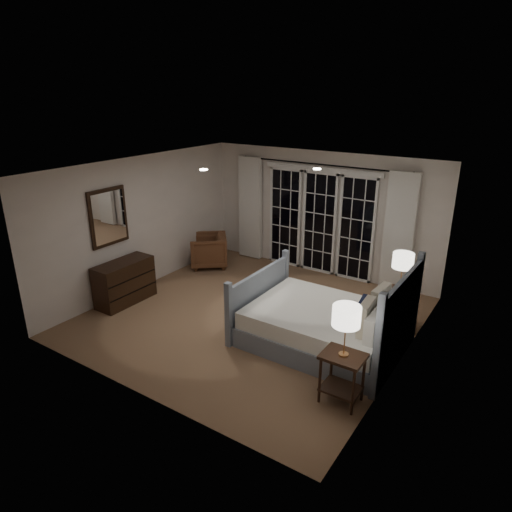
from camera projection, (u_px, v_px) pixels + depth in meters
The scene contains 20 objects.
floor at pixel (252, 317), 7.74m from camera, with size 5.00×5.00×0.00m, color olive.
ceiling at pixel (251, 169), 6.87m from camera, with size 5.00×5.00×0.00m, color silver.
wall_left at pixel (142, 223), 8.60m from camera, with size 0.02×5.00×2.50m, color silver.
wall_right at pixel (409, 282), 6.01m from camera, with size 0.02×5.00×2.50m, color silver.
wall_back at pixel (321, 213), 9.26m from camera, with size 5.00×0.02×2.50m, color silver.
wall_front at pixel (133, 306), 5.35m from camera, with size 5.00×0.02×2.50m, color silver.
french_doors at pixel (319, 221), 9.28m from camera, with size 2.50×0.04×2.20m.
curtain_rod at pixel (321, 164), 8.83m from camera, with size 0.03×0.03×3.50m, color black.
curtain_left at pixel (250, 208), 10.05m from camera, with size 0.55×0.10×2.25m, color silver.
curtain_right at pixel (399, 233), 8.34m from camera, with size 0.55×0.10×2.25m, color silver.
downlight_a at pixel (317, 169), 6.92m from camera, with size 0.12×0.12×0.01m, color white.
downlight_b at pixel (204, 170), 6.87m from camera, with size 0.12×0.12×0.01m, color white.
bed at pixel (326, 325), 6.79m from camera, with size 2.30×1.65×1.34m.
nightstand_left at pixel (342, 371), 5.51m from camera, with size 0.51×0.41×0.66m.
nightstand_right at pixel (398, 303), 7.28m from camera, with size 0.50×0.40×0.64m.
lamp_left at pixel (347, 316), 5.25m from camera, with size 0.33×0.33×0.65m.
lamp_right at pixel (403, 261), 7.02m from camera, with size 0.32×0.32×0.62m.
armchair at pixel (208, 250), 9.82m from camera, with size 0.75×0.77×0.70m, color brown.
dresser at pixel (125, 282), 8.15m from camera, with size 0.46×1.09×0.77m.
mirror at pixel (108, 217), 7.87m from camera, with size 0.05×0.85×1.00m.
Camera 1 is at (3.86, -5.71, 3.66)m, focal length 32.00 mm.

